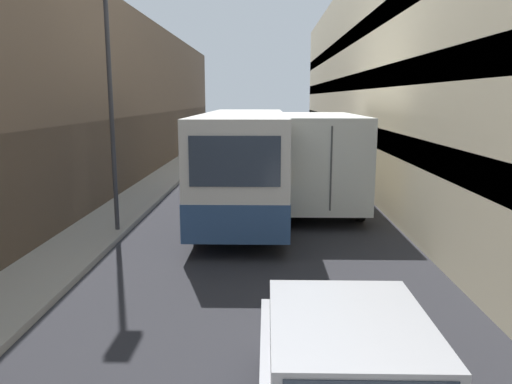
{
  "coord_description": "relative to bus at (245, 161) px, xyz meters",
  "views": [
    {
      "loc": [
        0.32,
        0.26,
        3.63
      ],
      "look_at": [
        0.09,
        11.07,
        1.6
      ],
      "focal_mm": 35.0,
      "sensor_mm": 36.0,
      "label": 1
    }
  ],
  "objects": [
    {
      "name": "bus",
      "position": [
        0.0,
        0.0,
        0.0
      ],
      "size": [
        2.46,
        9.74,
        3.19
      ],
      "color": "silver",
      "rests_on": "ground_plane"
    },
    {
      "name": "ground_plane",
      "position": [
        0.37,
        -0.81,
        -1.69
      ],
      "size": [
        150.0,
        150.0,
        0.0
      ],
      "primitive_type": "plane",
      "color": "#2B2B30"
    },
    {
      "name": "building_right_apartment",
      "position": [
        5.59,
        -0.81,
        2.89
      ],
      "size": [
        2.4,
        60.0,
        9.2
      ],
      "color": "beige",
      "rests_on": "ground_plane"
    },
    {
      "name": "street_lamp",
      "position": [
        -3.36,
        -2.51,
        3.85
      ],
      "size": [
        0.36,
        0.8,
        7.98
      ],
      "color": "#38383D",
      "rests_on": "sidewalk_left"
    },
    {
      "name": "sidewalk_left",
      "position": [
        -3.94,
        -0.81,
        -1.62
      ],
      "size": [
        1.67,
        60.0,
        0.14
      ],
      "color": "#9E998E",
      "rests_on": "ground_plane"
    },
    {
      "name": "box_truck",
      "position": [
        2.43,
        1.67,
        -0.02
      ],
      "size": [
        2.41,
        8.26,
        3.11
      ],
      "color": "silver",
      "rests_on": "ground_plane"
    },
    {
      "name": "building_left_shopfront",
      "position": [
        -5.88,
        -0.81,
        1.63
      ],
      "size": [
        2.4,
        60.0,
        7.29
      ],
      "color": "brown",
      "rests_on": "ground_plane"
    }
  ]
}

